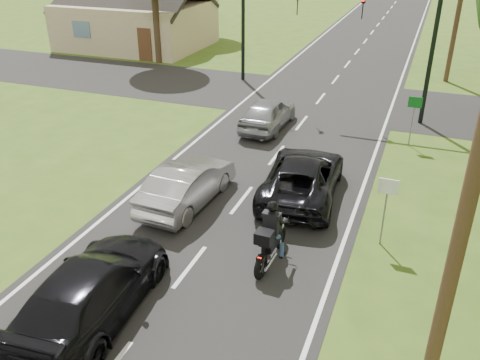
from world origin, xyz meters
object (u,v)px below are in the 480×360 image
(motorcycle_rider, at_px, (270,240))
(sign_green, at_px, (414,109))
(dark_suv, at_px, (303,176))
(utility_pole_near, at_px, (478,159))
(silver_sedan, at_px, (187,184))
(traffic_signal, at_px, (391,30))
(silver_suv, at_px, (268,113))
(dark_car_behind, at_px, (92,289))
(sign_white, at_px, (387,196))

(motorcycle_rider, bearing_deg, sign_green, 76.54)
(dark_suv, bearing_deg, utility_pole_near, 117.19)
(dark_suv, bearing_deg, motorcycle_rider, 87.70)
(silver_sedan, bearing_deg, sign_green, -126.54)
(traffic_signal, bearing_deg, silver_suv, -145.56)
(silver_sedan, bearing_deg, dark_car_behind, 96.35)
(utility_pole_near, bearing_deg, silver_sedan, 146.45)
(dark_suv, relative_size, dark_car_behind, 1.01)
(dark_suv, xyz_separation_m, sign_green, (3.10, 5.91, 0.87))
(traffic_signal, height_order, utility_pole_near, utility_pole_near)
(motorcycle_rider, relative_size, silver_suv, 0.53)
(dark_car_behind, bearing_deg, motorcycle_rider, -137.63)
(motorcycle_rider, distance_m, silver_sedan, 4.19)
(dark_car_behind, bearing_deg, sign_green, -119.13)
(motorcycle_rider, bearing_deg, sign_white, 39.21)
(dark_car_behind, relative_size, sign_white, 2.41)
(dark_suv, bearing_deg, sign_white, 139.46)
(motorcycle_rider, height_order, dark_suv, motorcycle_rider)
(silver_sedan, relative_size, dark_car_behind, 0.85)
(motorcycle_rider, xyz_separation_m, utility_pole_near, (4.23, -2.97, 4.33))
(motorcycle_rider, bearing_deg, silver_suv, 111.23)
(motorcycle_rider, distance_m, traffic_signal, 13.53)
(silver_sedan, bearing_deg, silver_suv, -88.99)
(silver_suv, height_order, traffic_signal, traffic_signal)
(sign_green, bearing_deg, motorcycle_rider, -106.30)
(utility_pole_near, height_order, sign_green, utility_pole_near)
(motorcycle_rider, xyz_separation_m, sign_white, (2.73, 2.01, 0.85))
(silver_suv, relative_size, utility_pole_near, 0.42)
(dark_suv, relative_size, silver_suv, 1.23)
(silver_sedan, height_order, dark_car_behind, dark_car_behind)
(traffic_signal, distance_m, sign_white, 11.39)
(motorcycle_rider, height_order, traffic_signal, traffic_signal)
(utility_pole_near, relative_size, sign_green, 4.71)
(sign_green, bearing_deg, sign_white, -91.43)
(dark_suv, relative_size, sign_white, 2.42)
(utility_pole_near, bearing_deg, motorcycle_rider, 144.90)
(dark_suv, xyz_separation_m, silver_sedan, (-3.39, -1.91, 0.00))
(motorcycle_rider, bearing_deg, dark_car_behind, -130.28)
(dark_car_behind, distance_m, traffic_signal, 17.46)
(dark_suv, height_order, dark_car_behind, dark_car_behind)
(silver_suv, distance_m, sign_green, 6.26)
(dark_suv, bearing_deg, sign_green, -122.37)
(dark_suv, xyz_separation_m, utility_pole_near, (4.40, -7.07, 4.36))
(silver_suv, bearing_deg, dark_car_behind, 91.11)
(silver_sedan, bearing_deg, traffic_signal, -111.29)
(traffic_signal, xyz_separation_m, sign_white, (1.36, -11.02, -2.54))
(motorcycle_rider, xyz_separation_m, sign_green, (2.93, 10.01, 0.85))
(silver_suv, distance_m, traffic_signal, 6.58)
(traffic_signal, bearing_deg, utility_pole_near, -79.86)
(dark_suv, height_order, utility_pole_near, utility_pole_near)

